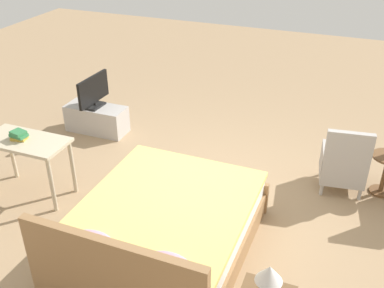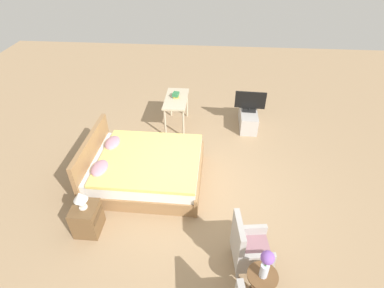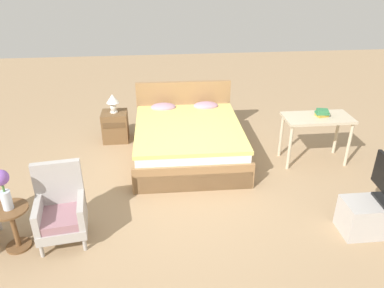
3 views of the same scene
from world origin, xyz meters
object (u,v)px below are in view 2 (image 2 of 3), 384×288
Objects in this scene: vanity_desk at (176,103)px; nightstand at (87,219)px; flower_vase at (266,262)px; book_stack at (176,95)px; tv_stand at (248,118)px; bed at (144,169)px; armchair_by_window_right at (248,247)px; tv_flatscreen at (250,101)px; side_table at (261,283)px; table_lamp at (80,198)px.

nightstand is at bearing 161.44° from vanity_desk.
flower_vase is 4.47m from book_stack.
flower_vase reaches higher than tv_stand.
armchair_by_window_right is at bearing -131.13° from bed.
vanity_desk is 0.18m from book_stack.
book_stack is at bearing 92.89° from tv_flatscreen.
bed is 3.98× the size of nightstand.
armchair_by_window_right is 1.72× the size of nightstand.
nightstand is at bearing 81.03° from armchair_by_window_right.
side_table is 0.52× the size of vanity_desk.
armchair_by_window_right reaches higher than table_lamp.
vanity_desk is at bearing 21.30° from flower_vase.
book_stack is at bearing 22.02° from armchair_by_window_right.
nightstand is at bearing 139.94° from tv_stand.
armchair_by_window_right reaches higher than tv_stand.
flower_vase reaches higher than vanity_desk.
tv_flatscreen reaches higher than vanity_desk.
flower_vase is 0.89× the size of nightstand.
tv_flatscreen is at bearing -2.90° from tv_stand.
tv_stand is at bearing -40.06° from nightstand.
tv_stand is at bearing -1.93° from side_table.
table_lamp is 0.34× the size of tv_stand.
book_stack is at bearing 11.75° from vanity_desk.
bed reaches higher than nightstand.
bed is 2.04m from vanity_desk.
armchair_by_window_right is 0.88× the size of vanity_desk.
book_stack is (2.04, -0.38, 0.53)m from bed.
flower_vase is (-0.00, -0.00, 0.49)m from side_table.
armchair_by_window_right is at bearing -157.81° from vanity_desk.
bed is 1.40m from nightstand.
table_lamp is 4.42m from tv_stand.
flower_vase is 1.45× the size of table_lamp.
bed is at bearing 168.61° from vanity_desk.
flower_vase reaches higher than armchair_by_window_right.
tv_flatscreen is (3.76, -0.27, 0.31)m from armchair_by_window_right.
table_lamp is at bearing 161.97° from book_stack.
tv_flatscreen reaches higher than armchair_by_window_right.
side_table reaches higher than nightstand.
bed reaches higher than side_table.
nightstand is 3.40m from vanity_desk.
bed is at bearing 48.87° from armchair_by_window_right.
nightstand is (-1.23, 0.68, -0.03)m from bed.
bed is at bearing -28.87° from nightstand.
bed is at bearing 43.16° from side_table.
flower_vase is 0.50× the size of tv_stand.
side_table is (-0.50, -0.13, -0.03)m from armchair_by_window_right.
side_table is 0.75× the size of tv_flatscreen.
table_lamp is 3.44m from book_stack.
book_stack is at bearing 21.16° from side_table.
bed reaches higher than book_stack.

